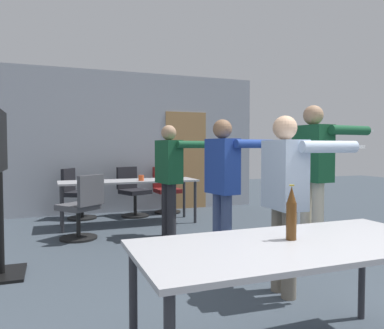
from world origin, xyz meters
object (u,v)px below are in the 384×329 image
at_px(person_center_tall, 223,176).
at_px(office_chair_far_right, 133,193).
at_px(person_right_polo, 314,164).
at_px(office_chair_mid_tucked, 82,209).
at_px(office_chair_far_left, 166,192).
at_px(drink_cup, 141,178).
at_px(person_left_plaid, 286,188).
at_px(office_chair_side_rolled, 78,195).
at_px(person_near_casual, 170,170).
at_px(beer_bottle, 291,214).

distance_m(person_center_tall, office_chair_far_right, 3.27).
xyz_separation_m(person_right_polo, office_chair_far_right, (-1.58, 3.22, -0.66)).
distance_m(office_chair_far_right, office_chair_mid_tucked, 1.89).
height_order(office_chair_far_right, office_chair_far_left, office_chair_far_right).
height_order(office_chair_far_left, drink_cup, office_chair_far_left).
distance_m(person_left_plaid, office_chair_far_left, 4.45).
relative_size(person_right_polo, office_chair_mid_tucked, 1.97).
height_order(office_chair_far_right, office_chair_side_rolled, office_chair_far_right).
distance_m(office_chair_side_rolled, office_chair_far_left, 1.71).
bearing_deg(person_left_plaid, person_near_casual, -169.45).
xyz_separation_m(person_near_casual, person_center_tall, (0.21, -1.35, 0.00)).
relative_size(person_center_tall, office_chair_far_left, 1.78).
xyz_separation_m(office_chair_far_left, beer_bottle, (-0.83, -5.31, 0.49)).
height_order(person_near_casual, person_center_tall, person_near_casual).
xyz_separation_m(person_near_casual, office_chair_far_right, (-0.16, 1.85, -0.54)).
height_order(person_left_plaid, office_chair_mid_tucked, person_left_plaid).
relative_size(office_chair_far_right, drink_cup, 9.89).
xyz_separation_m(person_left_plaid, office_chair_mid_tucked, (-1.52, 2.67, -0.52)).
bearing_deg(office_chair_far_right, office_chair_mid_tucked, 32.36).
height_order(office_chair_mid_tucked, office_chair_side_rolled, office_chair_mid_tucked).
distance_m(person_center_tall, office_chair_side_rolled, 3.60).
height_order(person_near_casual, person_left_plaid, person_near_casual).
bearing_deg(person_near_casual, person_left_plaid, -2.63).
distance_m(person_center_tall, office_chair_mid_tucked, 2.23).
bearing_deg(person_center_tall, office_chair_far_right, 176.38).
bearing_deg(office_chair_far_right, person_near_casual, 70.96).
bearing_deg(beer_bottle, office_chair_far_right, 88.72).
bearing_deg(person_right_polo, office_chair_side_rolled, -147.22).
height_order(person_center_tall, person_left_plaid, person_center_tall).
xyz_separation_m(person_right_polo, drink_cup, (-1.63, 2.31, -0.30)).
height_order(office_chair_far_right, office_chair_mid_tucked, office_chair_far_right).
bearing_deg(person_left_plaid, office_chair_side_rolled, -158.24).
distance_m(person_center_tall, drink_cup, 2.33).
bearing_deg(person_right_polo, office_chair_far_right, -158.89).
relative_size(office_chair_far_right, office_chair_far_left, 1.03).
relative_size(person_left_plaid, office_chair_far_left, 1.74).
distance_m(person_near_casual, beer_bottle, 3.31).
relative_size(person_right_polo, person_center_tall, 1.13).
bearing_deg(office_chair_side_rolled, person_center_tall, 52.36).
xyz_separation_m(person_right_polo, person_center_tall, (-1.22, 0.02, -0.12)).
xyz_separation_m(person_center_tall, office_chair_far_right, (-0.37, 3.20, -0.54)).
xyz_separation_m(person_left_plaid, office_chair_far_left, (0.24, 4.41, -0.53)).
bearing_deg(person_near_casual, drink_cup, -177.77).
xyz_separation_m(person_center_tall, beer_bottle, (-0.48, -1.94, -0.07)).
bearing_deg(office_chair_far_left, person_center_tall, 81.64).
height_order(person_center_tall, drink_cup, person_center_tall).
distance_m(person_left_plaid, office_chair_mid_tucked, 3.12).
bearing_deg(office_chair_side_rolled, office_chair_mid_tucked, 28.07).
height_order(person_right_polo, office_chair_far_left, person_right_polo).
xyz_separation_m(person_left_plaid, office_chair_side_rolled, (-1.46, 4.33, -0.52)).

